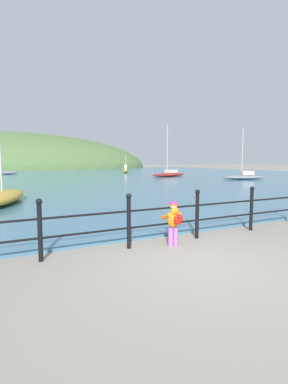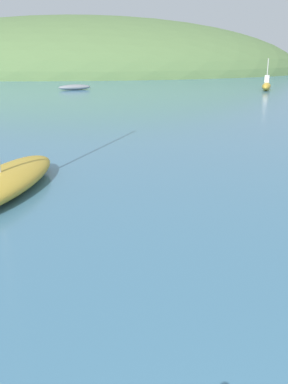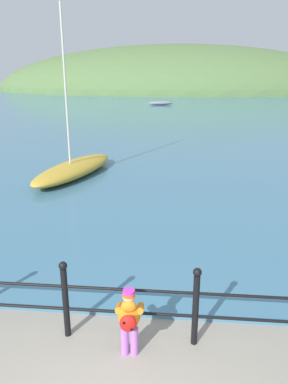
% 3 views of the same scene
% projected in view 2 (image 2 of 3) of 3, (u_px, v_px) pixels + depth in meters
% --- Properties ---
extents(water, '(80.00, 60.00, 0.10)m').
position_uv_depth(water, '(94.00, 97.00, 31.59)').
color(water, teal).
rests_on(water, ground).
extents(far_hillside, '(63.20, 34.76, 15.54)m').
position_uv_depth(far_hillside, '(84.00, 74.00, 63.53)').
color(far_hillside, '#567542').
rests_on(far_hillside, ground).
extents(boat_nearest_quay, '(2.78, 1.58, 0.43)m').
position_uv_depth(boat_nearest_quay, '(75.00, 87.00, 36.24)').
color(boat_nearest_quay, gray).
rests_on(boat_nearest_quay, water).
extents(boat_mid_harbor, '(1.64, 2.34, 2.46)m').
position_uv_depth(boat_mid_harbor, '(266.00, 85.00, 35.70)').
color(boat_mid_harbor, gold).
rests_on(boat_mid_harbor, water).
extents(boat_white_sailboat, '(2.55, 4.79, 5.60)m').
position_uv_depth(boat_white_sailboat, '(5.00, 180.00, 9.94)').
color(boat_white_sailboat, gold).
rests_on(boat_white_sailboat, water).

